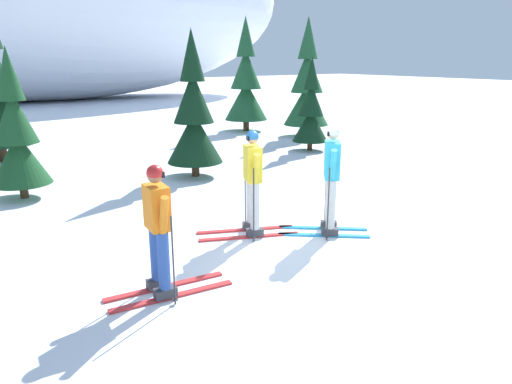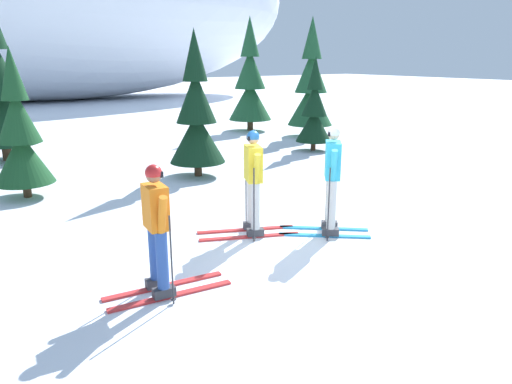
{
  "view_description": "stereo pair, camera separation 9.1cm",
  "coord_description": "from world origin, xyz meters",
  "views": [
    {
      "loc": [
        -4.28,
        -5.33,
        2.95
      ],
      "look_at": [
        -0.22,
        0.51,
        0.95
      ],
      "focal_mm": 33.84,
      "sensor_mm": 36.0,
      "label": 1
    },
    {
      "loc": [
        -4.21,
        -5.38,
        2.95
      ],
      "look_at": [
        -0.22,
        0.51,
        0.95
      ],
      "focal_mm": 33.84,
      "sensor_mm": 36.0,
      "label": 2
    }
  ],
  "objects": [
    {
      "name": "pine_tree_center_right",
      "position": [
        6.07,
        6.47,
        1.25
      ],
      "size": [
        1.15,
        1.15,
        2.98
      ],
      "color": "#47301E",
      "rests_on": "ground"
    },
    {
      "name": "pine_tree_center",
      "position": [
        1.32,
        5.44,
        1.52
      ],
      "size": [
        1.4,
        1.4,
        3.63
      ],
      "color": "#47301E",
      "rests_on": "ground"
    },
    {
      "name": "pine_tree_right",
      "position": [
        6.8,
        11.32,
        1.89
      ],
      "size": [
        1.75,
        1.75,
        4.52
      ],
      "color": "#47301E",
      "rests_on": "ground"
    },
    {
      "name": "pine_tree_left",
      "position": [
        -2.67,
        5.78,
        1.33
      ],
      "size": [
        1.23,
        1.23,
        3.18
      ],
      "color": "#47301E",
      "rests_on": "ground"
    },
    {
      "name": "pine_tree_far_right",
      "position": [
        7.86,
        8.78,
        1.84
      ],
      "size": [
        1.7,
        1.7,
        4.39
      ],
      "color": "#47301E",
      "rests_on": "ground"
    },
    {
      "name": "skier_cyan_jacket",
      "position": [
        1.26,
        0.42,
        1.0
      ],
      "size": [
        1.49,
        1.34,
        1.86
      ],
      "color": "#2893CC",
      "rests_on": "ground"
    },
    {
      "name": "skier_orange_jacket",
      "position": [
        -2.06,
        -0.02,
        0.89
      ],
      "size": [
        1.66,
        0.77,
        1.71
      ],
      "color": "red",
      "rests_on": "ground"
    },
    {
      "name": "ground_plane",
      "position": [
        0.0,
        0.0,
        0.0
      ],
      "size": [
        120.0,
        120.0,
        0.0
      ],
      "primitive_type": "plane",
      "color": "white"
    },
    {
      "name": "skier_yellow_jacket",
      "position": [
        0.14,
        1.14,
        0.95
      ],
      "size": [
        1.75,
        1.08,
        1.79
      ],
      "color": "red",
      "rests_on": "ground"
    }
  ]
}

